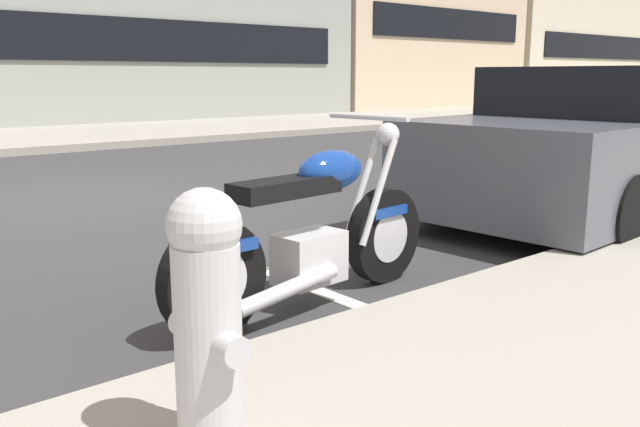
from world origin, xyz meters
name	(u,v)px	position (x,y,z in m)	size (l,w,h in m)	color
ground_plane	(78,200)	(0.00, 0.00, 0.00)	(260.00, 260.00, 0.00)	#333335
sidewalk_far_curb	(383,118)	(12.00, 7.20, 0.07)	(120.00, 5.00, 0.14)	gray
parking_stall_stripe	(315,289)	(0.00, -4.10, 0.00)	(0.12, 2.20, 0.01)	silver
parked_motorcycle	(312,236)	(-0.19, -4.31, 0.42)	(2.00, 0.62, 1.11)	black
parked_car_near_corner	(607,144)	(3.84, -4.00, 0.68)	(4.70, 2.09, 1.42)	#4C515B
fire_hydrant	(207,312)	(-1.56, -5.45, 0.60)	(0.24, 0.36, 0.86)	#B7B7BC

